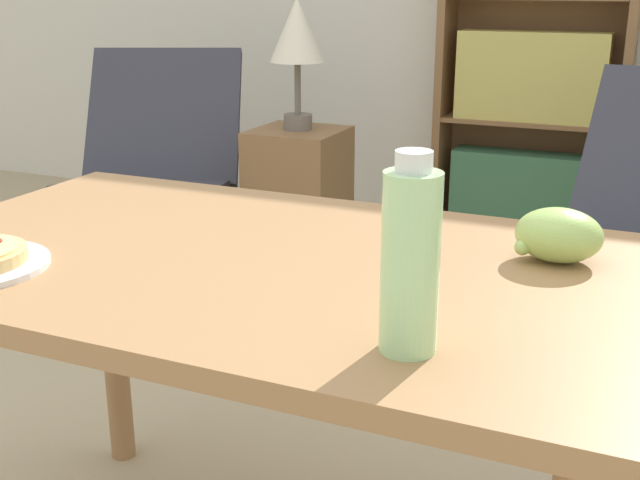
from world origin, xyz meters
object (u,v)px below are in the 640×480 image
(drink_bottle, at_px, (410,260))
(lounge_chair_near, at_px, (160,198))
(table_lamp, at_px, (297,36))
(grape_bunch, at_px, (559,235))
(bookshelf, at_px, (533,71))
(side_table, at_px, (299,206))

(drink_bottle, height_order, lounge_chair_near, drink_bottle)
(lounge_chair_near, relative_size, table_lamp, 1.94)
(grape_bunch, bearing_deg, drink_bottle, -106.34)
(bookshelf, xyz_separation_m, side_table, (-0.73, -0.88, -0.47))
(drink_bottle, xyz_separation_m, side_table, (-1.06, 1.92, -0.54))
(grape_bunch, distance_m, drink_bottle, 0.44)
(drink_bottle, distance_m, lounge_chair_near, 2.56)
(table_lamp, bearing_deg, grape_bunch, -52.01)
(side_table, bearing_deg, table_lamp, -63.43)
(side_table, distance_m, table_lamp, 0.66)
(lounge_chair_near, bearing_deg, grape_bunch, -62.41)
(lounge_chair_near, distance_m, table_lamp, 0.92)
(bookshelf, xyz_separation_m, table_lamp, (-0.73, -0.88, 0.18))
(bookshelf, relative_size, side_table, 2.69)
(bookshelf, height_order, side_table, bookshelf)
(grape_bunch, relative_size, table_lamp, 0.28)
(bookshelf, bearing_deg, lounge_chair_near, -144.94)
(grape_bunch, distance_m, lounge_chair_near, 2.35)
(lounge_chair_near, bearing_deg, bookshelf, 11.43)
(bookshelf, height_order, table_lamp, bookshelf)
(lounge_chair_near, bearing_deg, side_table, -17.74)
(table_lamp, bearing_deg, bookshelf, 50.42)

